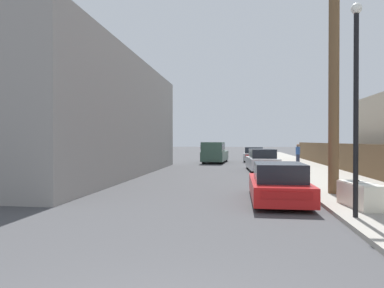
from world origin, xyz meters
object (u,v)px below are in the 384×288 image
car_parked_far (254,155)px  street_lamp (356,95)px  parked_sports_car_red (278,184)px  pedestrian (298,154)px  utility_pole (334,64)px  pickup_truck (214,153)px  discarded_fridge (360,195)px  car_parked_mid (262,161)px

car_parked_far → street_lamp: (1.38, -24.38, 2.46)m
parked_sports_car_red → pedestrian: size_ratio=2.67×
utility_pole → pickup_truck: bearing=107.1°
discarded_fridge → pedestrian: size_ratio=1.07×
utility_pole → car_parked_mid: bearing=100.0°
discarded_fridge → pedestrian: (1.32, 18.24, 0.48)m
utility_pole → street_lamp: size_ratio=1.73×
car_parked_mid → street_lamp: size_ratio=0.92×
car_parked_far → car_parked_mid: bearing=-84.8°
parked_sports_car_red → car_parked_mid: bearing=88.9°
parked_sports_car_red → car_parked_far: size_ratio=1.02×
utility_pole → car_parked_far: bearing=95.3°
parked_sports_car_red → utility_pole: (2.06, 1.28, 4.12)m
utility_pole → street_lamp: 4.25m
discarded_fridge → street_lamp: size_ratio=0.33×
parked_sports_car_red → car_parked_mid: (0.22, 11.69, 0.09)m
car_parked_mid → pickup_truck: bearing=112.6°
street_lamp → pickup_truck: bearing=102.9°
pickup_truck → pedestrian: size_ratio=3.39×
car_parked_mid → utility_pole: utility_pole is taller
pickup_truck → pedestrian: bearing=165.3°
street_lamp → parked_sports_car_red: bearing=120.6°
discarded_fridge → parked_sports_car_red: parked_sports_car_red is taller
parked_sports_car_red → pedestrian: pedestrian is taller
car_parked_far → utility_pole: utility_pole is taller
parked_sports_car_red → car_parked_mid: 11.69m
pickup_truck → utility_pole: size_ratio=0.61×
discarded_fridge → pedestrian: pedestrian is taller
discarded_fridge → street_lamp: street_lamp is taller
discarded_fridge → street_lamp: bearing=-120.2°
car_parked_far → pickup_truck: size_ratio=0.77×
car_parked_mid → utility_pole: (1.83, -10.41, 4.03)m
discarded_fridge → car_parked_mid: (-1.87, 12.99, 0.21)m
parked_sports_car_red → street_lamp: size_ratio=0.82×
parked_sports_car_red → car_parked_mid: car_parked_mid is taller
car_parked_far → utility_pole: (1.89, -20.47, 4.06)m
discarded_fridge → utility_pole: 4.96m
parked_sports_car_red → pedestrian: 17.28m
car_parked_mid → street_lamp: (1.33, -14.32, 2.44)m
car_parked_mid → pedestrian: 6.15m
car_parked_mid → pickup_truck: (-3.68, 7.51, 0.25)m
parked_sports_car_red → pedestrian: (3.41, 16.93, 0.36)m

